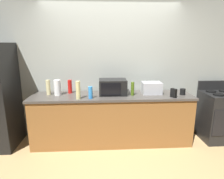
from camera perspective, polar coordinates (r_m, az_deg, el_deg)
name	(u,v)px	position (r m, az deg, el deg)	size (l,w,h in m)	color
ground_plane	(113,153)	(3.38, 0.42, -18.36)	(8.00, 8.00, 0.00)	tan
back_wall	(111,67)	(3.71, -0.38, 6.77)	(6.40, 0.10, 2.70)	#9EA399
counter_run	(112,119)	(3.53, 0.00, -8.68)	(2.84, 0.64, 0.90)	brown
stove_range	(218,116)	(4.15, 28.98, -6.86)	(0.60, 0.61, 1.08)	black
microwave	(113,87)	(3.40, 0.21, 0.77)	(0.48, 0.35, 0.27)	black
toaster_oven	(151,88)	(3.53, 11.62, 0.47)	(0.34, 0.26, 0.21)	#B7BABF
paper_towel_roll	(57,88)	(3.48, -15.90, 0.54)	(0.12, 0.12, 0.27)	white
cordless_phone	(174,93)	(3.39, 17.80, -1.00)	(0.05, 0.11, 0.15)	black
bottle_vinegar	(78,90)	(3.16, -10.03, -0.20)	(0.07, 0.07, 0.30)	beige
bottle_spray_cleaner	(90,93)	(3.17, -6.41, -0.91)	(0.07, 0.07, 0.20)	#338CE5
bottle_hand_soap	(48,87)	(3.56, -18.40, 0.60)	(0.07, 0.07, 0.27)	beige
bottle_olive_oil	(133,89)	(3.37, 6.12, 0.25)	(0.06, 0.06, 0.24)	#4C6B19
bottle_hot_sauce	(70,87)	(3.58, -12.37, 0.86)	(0.07, 0.07, 0.24)	red
mug_black	(183,92)	(3.62, 20.22, -0.61)	(0.09, 0.09, 0.11)	black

